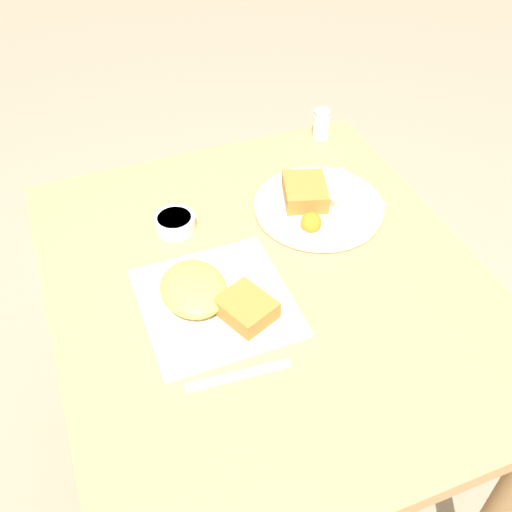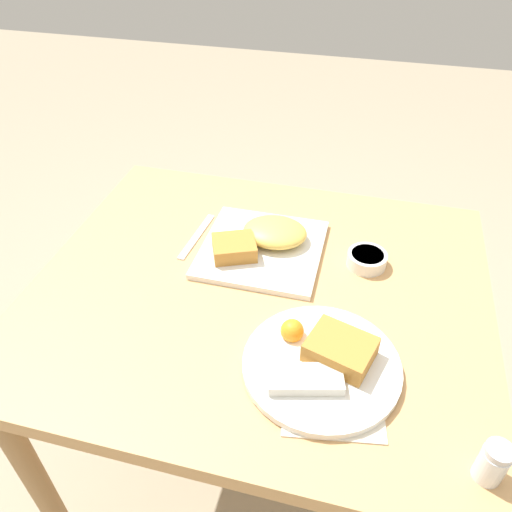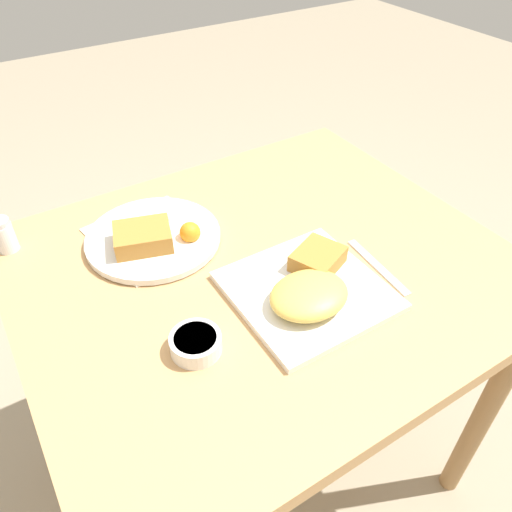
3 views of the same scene
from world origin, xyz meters
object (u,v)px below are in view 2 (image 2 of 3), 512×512
Objects in this scene: butter_knife at (197,236)px; salt_shaker at (492,464)px; plate_oval_far at (323,361)px; plate_square_near at (263,242)px; sauce_ramekin at (367,259)px.

salt_shaker is at bearing 58.38° from butter_knife.
salt_shaker reaches higher than plate_oval_far.
plate_square_near is 3.64× the size of salt_shaker.
plate_square_near is 1.48× the size of butter_knife.
plate_square_near is 0.35m from plate_oval_far.
butter_knife is (0.61, -0.45, -0.03)m from salt_shaker.
plate_square_near is 0.96× the size of plate_oval_far.
plate_square_near is 0.63m from salt_shaker.
sauce_ramekin is at bearing -179.19° from plate_square_near.
butter_knife is at bearing -36.16° from salt_shaker.
plate_oval_far reaches higher than butter_knife.
sauce_ramekin is 0.49m from salt_shaker.
salt_shaker reaches higher than plate_square_near.
sauce_ramekin reaches higher than butter_knife.
plate_square_near is at bearing -58.82° from plate_oval_far.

